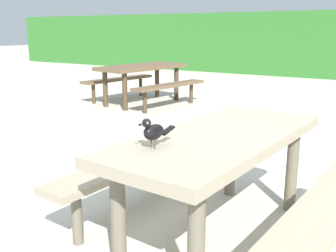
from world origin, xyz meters
name	(u,v)px	position (x,y,z in m)	size (l,w,h in m)	color
ground_plane	(217,233)	(0.00, 0.00, 0.00)	(60.00, 60.00, 0.00)	beige
picnic_table_foreground	(219,160)	(0.01, -0.03, 0.56)	(1.80, 1.85, 0.74)	gray
bird_grackle	(153,131)	(-0.17, -0.55, 0.84)	(0.09, 0.29, 0.18)	black
picnic_table_mid_left	(142,75)	(-3.41, 3.86, 0.56)	(1.94, 1.96, 0.74)	brown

